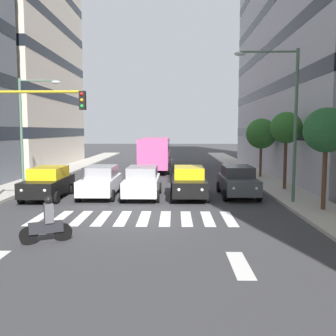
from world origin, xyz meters
TOP-DOWN VIEW (x-y plane):
  - ground_plane at (0.00, 0.00)m, footprint 180.00×180.00m
  - sidewalk_left at (-8.40, 0.00)m, footprint 2.52×90.00m
  - building_right_block_0 at (13.96, -22.47)m, footprint 8.66×18.11m
  - crosswalk_markings at (-0.00, 0.00)m, footprint 8.55×2.80m
  - lane_arrow_0 at (-3.57, 5.50)m, footprint 0.50×2.20m
  - car_0 at (-5.33, -5.48)m, footprint 2.02×4.44m
  - car_1 at (-2.53, -4.96)m, footprint 2.02×4.44m
  - car_2 at (0.05, -5.01)m, footprint 2.02×4.44m
  - car_3 at (2.42, -5.20)m, footprint 2.02×4.44m
  - car_4 at (5.20, -4.64)m, footprint 2.02×4.44m
  - bus_behind_traffic at (0.05, -19.57)m, footprint 2.78×10.50m
  - motorcycle_with_rider at (2.50, 3.51)m, footprint 1.58×0.83m
  - traffic_light_gantry at (5.30, 0.21)m, footprint 4.93×0.36m
  - street_lamp_left at (-7.23, -3.14)m, footprint 3.18×0.28m
  - street_lamp_right at (7.32, -7.46)m, footprint 2.59×0.28m
  - street_tree_0 at (-8.52, -1.30)m, footprint 2.02×2.02m
  - street_tree_1 at (-8.52, -7.34)m, footprint 1.91×1.91m
  - street_tree_2 at (-8.43, -13.47)m, footprint 2.33×2.33m

SIDE VIEW (x-z plane):
  - ground_plane at x=0.00m, z-range 0.00..0.00m
  - crosswalk_markings at x=0.00m, z-range 0.00..0.01m
  - lane_arrow_0 at x=-3.57m, z-range 0.00..0.01m
  - sidewalk_left at x=-8.40m, z-range 0.00..0.15m
  - motorcycle_with_rider at x=2.50m, z-range -0.14..1.43m
  - car_0 at x=-5.33m, z-range 0.03..1.75m
  - car_1 at x=-2.53m, z-range 0.03..1.75m
  - car_2 at x=0.05m, z-range 0.03..1.75m
  - car_3 at x=2.42m, z-range 0.03..1.75m
  - car_4 at x=5.20m, z-range 0.03..1.75m
  - bus_behind_traffic at x=0.05m, z-range 0.36..3.36m
  - street_tree_2 at x=-8.43m, z-range 1.22..5.73m
  - street_tree_0 at x=-8.52m, z-range 1.41..6.02m
  - traffic_light_gantry at x=5.30m, z-range 0.99..6.49m
  - street_tree_1 at x=-8.52m, z-range 1.51..6.22m
  - street_lamp_right at x=7.32m, z-range 0.90..7.66m
  - street_lamp_left at x=-7.23m, z-range 0.99..8.54m
  - building_right_block_0 at x=13.96m, z-range 0.00..28.28m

